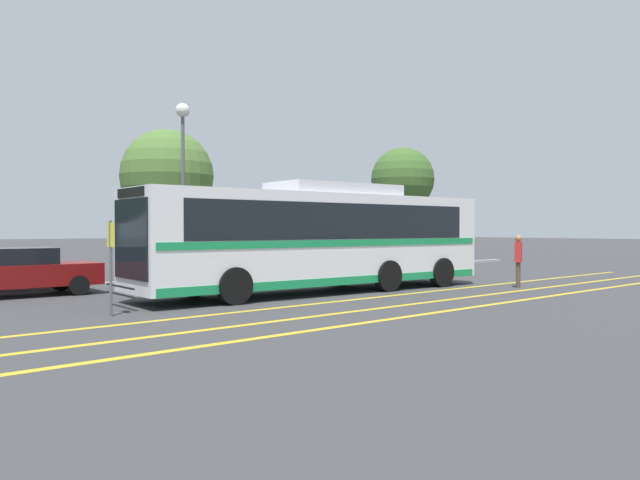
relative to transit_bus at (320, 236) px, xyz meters
The scene contains 12 objects.
ground_plane 1.80m from the transit_bus, 23.44° to the left, with size 220.00×220.00×0.00m, color #38383A.
lane_strip_0 2.82m from the transit_bus, 90.39° to the right, with size 0.20×32.24×0.01m, color gold.
lane_strip_1 4.34m from the transit_bus, 90.22° to the right, with size 0.20×32.24×0.01m, color gold.
lane_strip_2 5.70m from the transit_bus, 90.16° to the right, with size 0.20×32.24×0.01m, color gold.
curb_strip 6.58m from the transit_bus, 90.14° to the left, with size 40.24×0.36×0.15m, color #99999E.
transit_bus is the anchor object (origin of this frame).
parked_car_1 8.96m from the transit_bus, 145.23° to the left, with size 4.15×2.10×1.44m.
pedestrian_0 6.95m from the transit_bus, 28.98° to the right, with size 0.47×0.38×1.79m.
bus_stop_sign 7.24m from the transit_bus, behind, with size 0.07×0.40×2.20m.
street_lamp 8.19m from the transit_bus, 95.60° to the left, with size 0.56×0.56×6.97m.
tree_0 16.81m from the transit_bus, 31.85° to the left, with size 3.59×3.59×6.62m.
tree_2 11.11m from the transit_bus, 87.98° to the left, with size 4.14×4.14×6.46m.
Camera 1 is at (-13.39, -14.83, 2.02)m, focal length 35.00 mm.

